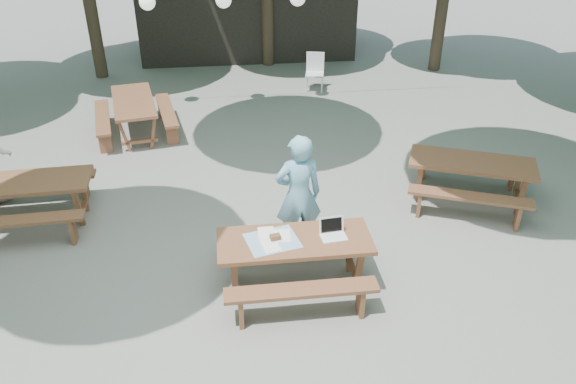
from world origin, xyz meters
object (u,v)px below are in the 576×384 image
(picnic_table_nw, at_px, (28,201))
(plastic_chair, at_px, (315,80))
(woman, at_px, (298,195))
(main_picnic_table, at_px, (294,262))

(picnic_table_nw, relative_size, plastic_chair, 2.26)
(woman, relative_size, plastic_chair, 2.04)
(picnic_table_nw, distance_m, plastic_chair, 7.66)
(picnic_table_nw, height_order, woman, woman)
(plastic_chair, bearing_deg, picnic_table_nw, -123.08)
(main_picnic_table, relative_size, woman, 1.09)
(woman, bearing_deg, picnic_table_nw, -22.22)
(main_picnic_table, height_order, woman, woman)
(main_picnic_table, xyz_separation_m, plastic_chair, (1.50, 7.43, -0.13))
(woman, xyz_separation_m, plastic_chair, (1.34, 6.61, -0.66))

